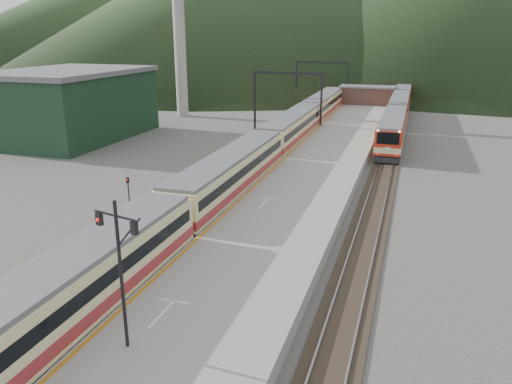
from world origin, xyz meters
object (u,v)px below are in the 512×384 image
(signal_mast, at_px, (120,260))
(worker, at_px, (48,265))
(second_train, at_px, (399,109))
(main_train, at_px, (268,146))

(signal_mast, bearing_deg, worker, 147.19)
(second_train, height_order, worker, second_train)
(signal_mast, height_order, worker, signal_mast)
(main_train, relative_size, signal_mast, 13.54)
(main_train, height_order, signal_mast, signal_mast)
(main_train, bearing_deg, worker, -99.83)
(second_train, bearing_deg, worker, -105.40)
(second_train, xyz_separation_m, signal_mast, (-7.89, -64.05, 2.93))
(worker, bearing_deg, main_train, -55.87)
(main_train, distance_m, signal_mast, 32.63)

